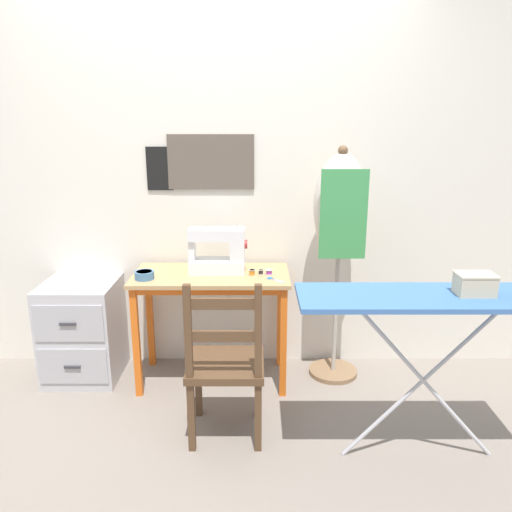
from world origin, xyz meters
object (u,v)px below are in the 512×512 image
(sewing_machine, at_px, (218,252))
(ironing_board, at_px, (428,304))
(scissors, at_px, (271,279))
(dress_form, at_px, (338,217))
(storage_box, at_px, (472,284))
(fabric_bowl, at_px, (142,275))
(wooden_chair, at_px, (224,365))
(thread_spool_near_machine, at_px, (250,273))
(filing_cabinet, at_px, (81,330))
(thread_spool_far_edge, at_px, (267,272))
(thread_spool_mid_table, at_px, (259,272))

(sewing_machine, distance_m, ironing_board, 1.32)
(scissors, relative_size, dress_form, 0.08)
(storage_box, bearing_deg, ironing_board, -178.98)
(fabric_bowl, xyz_separation_m, ironing_board, (1.49, -0.66, 0.07))
(storage_box, bearing_deg, sewing_machine, 147.01)
(scissors, xyz_separation_m, wooden_chair, (-0.26, -0.48, -0.31))
(sewing_machine, xyz_separation_m, scissors, (0.33, -0.16, -0.13))
(thread_spool_near_machine, relative_size, ironing_board, 0.03)
(fabric_bowl, distance_m, thread_spool_near_machine, 0.65)
(filing_cabinet, bearing_deg, thread_spool_far_edge, -3.26)
(thread_spool_far_edge, distance_m, filing_cabinet, 1.28)
(scissors, bearing_deg, wooden_chair, -118.47)
(scissors, bearing_deg, thread_spool_near_machine, 146.75)
(wooden_chair, height_order, dress_form, dress_form)
(thread_spool_mid_table, bearing_deg, filing_cabinet, 176.68)
(thread_spool_near_machine, bearing_deg, scissors, -33.25)
(filing_cabinet, bearing_deg, sewing_machine, -0.98)
(wooden_chair, height_order, filing_cabinet, wooden_chair)
(sewing_machine, relative_size, fabric_bowl, 3.10)
(dress_form, bearing_deg, ironing_board, -70.27)
(thread_spool_near_machine, xyz_separation_m, thread_spool_mid_table, (0.05, 0.02, -0.00))
(fabric_bowl, xyz_separation_m, wooden_chair, (0.51, -0.50, -0.34))
(sewing_machine, height_order, scissors, sewing_machine)
(fabric_bowl, height_order, storage_box, storage_box)
(wooden_chair, bearing_deg, sewing_machine, 95.64)
(thread_spool_near_machine, xyz_separation_m, wooden_chair, (-0.14, -0.57, -0.33))
(wooden_chair, relative_size, ironing_board, 0.72)
(sewing_machine, relative_size, thread_spool_mid_table, 10.58)
(ironing_board, bearing_deg, sewing_machine, 142.20)
(filing_cabinet, bearing_deg, thread_spool_near_machine, -4.68)
(thread_spool_near_machine, height_order, filing_cabinet, thread_spool_near_machine)
(thread_spool_mid_table, height_order, wooden_chair, wooden_chair)
(thread_spool_far_edge, distance_m, wooden_chair, 0.71)
(scissors, height_order, dress_form, dress_form)
(sewing_machine, relative_size, wooden_chair, 0.40)
(thread_spool_near_machine, height_order, thread_spool_mid_table, thread_spool_near_machine)
(scissors, distance_m, storage_box, 1.13)
(scissors, height_order, thread_spool_mid_table, thread_spool_mid_table)
(thread_spool_far_edge, bearing_deg, ironing_board, -45.62)
(thread_spool_far_edge, bearing_deg, thread_spool_near_machine, -168.22)
(scissors, xyz_separation_m, filing_cabinet, (-1.23, 0.17, -0.41))
(filing_cabinet, height_order, dress_form, dress_form)
(scissors, bearing_deg, fabric_bowl, 178.98)
(filing_cabinet, bearing_deg, scissors, -8.00)
(wooden_chair, bearing_deg, thread_spool_mid_table, 72.17)
(sewing_machine, xyz_separation_m, thread_spool_mid_table, (0.25, -0.05, -0.12))
(wooden_chair, height_order, storage_box, storage_box)
(dress_form, height_order, ironing_board, dress_form)
(scissors, distance_m, thread_spool_mid_table, 0.13)
(thread_spool_mid_table, bearing_deg, wooden_chair, -107.83)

